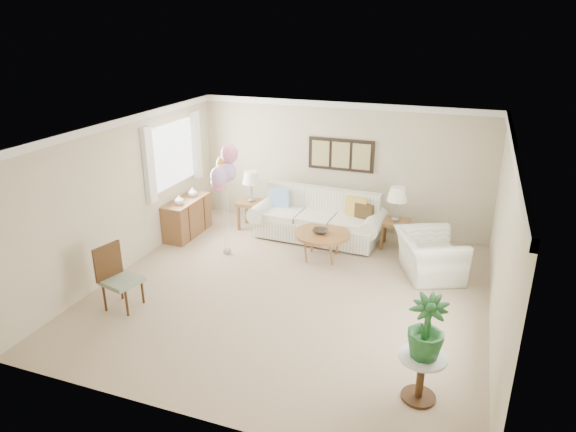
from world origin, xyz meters
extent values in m
plane|color=tan|center=(0.00, 0.00, 0.00)|extent=(6.00, 6.00, 0.00)
cube|color=beige|center=(0.00, 3.00, 1.30)|extent=(6.00, 0.04, 2.60)
cube|color=beige|center=(0.00, -3.00, 1.30)|extent=(6.00, 0.04, 2.60)
cube|color=beige|center=(-3.00, 0.00, 1.30)|extent=(0.04, 6.00, 2.60)
cube|color=beige|center=(3.00, 0.00, 1.30)|extent=(0.04, 6.00, 2.60)
cube|color=white|center=(0.00, 0.00, 2.59)|extent=(6.00, 6.00, 0.02)
cube|color=white|center=(0.00, 2.97, 2.54)|extent=(6.00, 0.06, 0.12)
cube|color=white|center=(-2.97, 0.00, 2.54)|extent=(0.06, 6.00, 0.12)
cube|color=white|center=(2.97, 0.00, 2.54)|extent=(0.06, 6.00, 0.12)
cube|color=white|center=(-2.98, 1.50, 1.65)|extent=(0.04, 1.40, 1.20)
cube|color=white|center=(-2.94, 0.65, 1.65)|extent=(0.10, 0.22, 1.40)
cube|color=white|center=(-2.94, 2.35, 1.65)|extent=(0.10, 0.22, 1.40)
cube|color=black|center=(0.00, 2.97, 1.55)|extent=(1.35, 0.04, 0.65)
cube|color=#8C8C59|center=(-0.42, 2.94, 1.55)|extent=(0.36, 0.02, 0.52)
cube|color=#8C8C59|center=(0.00, 2.94, 1.55)|extent=(0.36, 0.02, 0.52)
cube|color=#8C8C59|center=(0.42, 2.94, 1.55)|extent=(0.36, 0.02, 0.52)
cube|color=white|center=(-0.23, 2.18, 0.24)|extent=(2.40, 1.08, 0.39)
cube|color=white|center=(-0.23, 2.53, 0.67)|extent=(2.37, 0.35, 0.59)
cylinder|color=white|center=(-1.36, 2.18, 0.48)|extent=(0.39, 0.98, 0.34)
cylinder|color=white|center=(0.89, 2.18, 0.48)|extent=(0.39, 0.98, 0.34)
cube|color=#EFE7C4|center=(-0.91, 2.13, 0.47)|extent=(0.68, 0.80, 0.13)
cube|color=#EFE7C4|center=(-0.23, 2.13, 0.47)|extent=(0.68, 0.80, 0.13)
cube|color=#EFE7C4|center=(0.44, 2.13, 0.47)|extent=(0.68, 0.80, 0.13)
cube|color=#81ACDB|center=(-1.07, 2.31, 0.71)|extent=(0.41, 0.13, 0.41)
cube|color=gold|center=(0.52, 2.31, 0.71)|extent=(0.41, 0.13, 0.41)
cube|color=#3D2B15|center=(0.68, 2.23, 0.64)|extent=(0.36, 0.11, 0.36)
cube|color=white|center=(-0.23, 2.18, 0.02)|extent=(2.15, 0.86, 0.04)
cube|color=olive|center=(-1.67, 2.27, 0.55)|extent=(0.54, 0.49, 0.08)
cube|color=olive|center=(-1.89, 2.07, 0.26)|extent=(0.05, 0.05, 0.51)
cube|color=olive|center=(-1.46, 2.07, 0.26)|extent=(0.05, 0.05, 0.51)
cube|color=olive|center=(-1.89, 2.46, 0.26)|extent=(0.05, 0.05, 0.51)
cube|color=olive|center=(-1.46, 2.46, 0.26)|extent=(0.05, 0.05, 0.51)
cube|color=olive|center=(1.27, 2.28, 0.52)|extent=(0.51, 0.46, 0.07)
cube|color=olive|center=(1.07, 2.09, 0.24)|extent=(0.05, 0.05, 0.48)
cube|color=olive|center=(1.47, 2.09, 0.24)|extent=(0.05, 0.05, 0.48)
cube|color=olive|center=(1.07, 2.46, 0.24)|extent=(0.05, 0.05, 0.48)
cube|color=olive|center=(1.47, 2.46, 0.24)|extent=(0.05, 0.05, 0.48)
cylinder|color=gray|center=(-1.67, 2.27, 0.62)|extent=(0.15, 0.15, 0.06)
cylinder|color=gray|center=(-1.67, 2.27, 0.81)|extent=(0.04, 0.04, 0.32)
cone|color=silver|center=(-1.67, 2.27, 1.10)|extent=(0.36, 0.36, 0.25)
cylinder|color=gray|center=(1.27, 2.28, 0.59)|extent=(0.15, 0.15, 0.07)
cylinder|color=gray|center=(1.27, 2.28, 0.79)|extent=(0.04, 0.04, 0.33)
cone|color=silver|center=(1.27, 2.28, 1.08)|extent=(0.37, 0.37, 0.26)
cylinder|color=brown|center=(0.11, 1.35, 0.48)|extent=(1.00, 1.00, 0.06)
cylinder|color=brown|center=(0.35, 1.59, 0.23)|extent=(0.04, 0.04, 0.45)
cylinder|color=brown|center=(-0.12, 1.59, 0.23)|extent=(0.04, 0.04, 0.45)
cylinder|color=brown|center=(-0.12, 1.12, 0.23)|extent=(0.04, 0.04, 0.45)
cylinder|color=brown|center=(0.35, 1.12, 0.23)|extent=(0.04, 0.04, 0.45)
imported|color=#30271F|center=(0.08, 1.33, 0.54)|extent=(0.30, 0.30, 0.07)
imported|color=white|center=(2.00, 1.35, 0.37)|extent=(1.36, 1.43, 0.73)
cylinder|color=silver|center=(2.22, -1.84, 0.57)|extent=(0.55, 0.55, 0.04)
cylinder|color=#3C2411|center=(2.22, -1.84, 0.28)|extent=(0.09, 0.09, 0.55)
cylinder|color=#3C2411|center=(2.22, -1.84, 0.00)|extent=(0.40, 0.40, 0.01)
imported|color=#19491E|center=(2.23, -1.85, 0.96)|extent=(0.49, 0.49, 0.75)
cube|color=gray|center=(-2.21, -1.31, 0.44)|extent=(0.59, 0.59, 0.07)
cylinder|color=#3C2411|center=(-2.41, -1.50, 0.20)|extent=(0.04, 0.04, 0.40)
cylinder|color=#3C2411|center=(-2.02, -1.50, 0.20)|extent=(0.04, 0.04, 0.40)
cylinder|color=#3C2411|center=(-2.41, -1.11, 0.20)|extent=(0.04, 0.04, 0.40)
cylinder|color=#3C2411|center=(-2.02, -1.11, 0.20)|extent=(0.04, 0.04, 0.40)
cube|color=#3C2411|center=(-2.43, -1.31, 0.73)|extent=(0.15, 0.46, 0.54)
cube|color=olive|center=(-2.76, 1.50, 0.37)|extent=(0.45, 1.20, 0.74)
cube|color=#3C2411|center=(-2.75, 1.20, 0.37)|extent=(0.46, 0.02, 0.70)
cube|color=#3C2411|center=(-2.75, 1.80, 0.37)|extent=(0.46, 0.02, 0.70)
imported|color=white|center=(-2.74, 1.22, 0.84)|extent=(0.19, 0.19, 0.19)
imported|color=silver|center=(-2.74, 1.74, 0.84)|extent=(0.20, 0.20, 0.19)
cube|color=gray|center=(-1.61, 0.94, 0.04)|extent=(0.11, 0.11, 0.08)
ellipsoid|color=pink|center=(-1.68, 0.90, 1.40)|extent=(0.29, 0.29, 0.34)
cylinder|color=silver|center=(-1.64, 0.92, 0.66)|extent=(0.01, 0.01, 1.15)
ellipsoid|color=#CEA4EB|center=(-1.50, 0.93, 1.59)|extent=(0.29, 0.29, 0.34)
cylinder|color=silver|center=(-1.56, 0.94, 0.75)|extent=(0.01, 0.01, 1.34)
ellipsoid|color=gold|center=(-1.64, 1.06, 1.69)|extent=(0.29, 0.29, 0.34)
cylinder|color=silver|center=(-1.63, 1.00, 0.80)|extent=(0.01, 0.01, 1.43)
ellipsoid|color=pink|center=(-1.50, 0.99, 1.91)|extent=(0.29, 0.29, 0.34)
cylinder|color=silver|center=(-1.55, 0.96, 0.91)|extent=(0.01, 0.01, 1.66)
ellipsoid|color=#CEA4EB|center=(-1.61, 0.78, 1.55)|extent=(0.29, 0.29, 0.34)
cylinder|color=silver|center=(-1.61, 0.86, 0.73)|extent=(0.01, 0.01, 1.30)
ellipsoid|color=gold|center=(-1.61, 0.89, 1.56)|extent=(0.29, 0.29, 0.34)
cylinder|color=silver|center=(-1.61, 0.92, 0.74)|extent=(0.01, 0.01, 1.31)
camera|label=1|loc=(2.44, -6.84, 4.10)|focal=32.00mm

